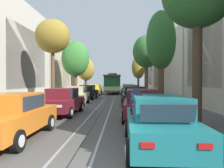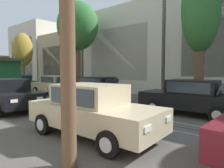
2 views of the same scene
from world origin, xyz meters
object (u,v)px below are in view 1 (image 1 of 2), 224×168
object	(u,v)px
parked_car_black_fourth_right	(131,92)
street_tree_kerb_left_second	(53,37)
parked_car_black_fourth_left	(87,92)
parked_car_teal_near_right	(159,122)
parked_car_maroon_second_right	(141,104)
street_tree_kerb_left_mid	(75,59)
street_tree_kerb_right_mid	(146,52)
street_tree_kerb_right_second	(161,42)
parked_car_beige_mid_left	(76,95)
parked_car_maroon_second_left	(62,101)
parked_car_beige_fifth_right	(131,90)
motorcycle_with_rider	(138,116)
street_tree_kerb_left_fourth	(86,69)
parked_car_black_mid_right	(134,96)
parked_car_green_sixth_right	(128,89)
parked_car_yellow_fifth_left	(94,90)
parked_car_orange_near_left	(13,116)
cable_car_trolley	(113,83)
street_tree_kerb_right_fourth	(138,68)

from	to	relation	value
parked_car_black_fourth_right	street_tree_kerb_left_second	bearing A→B (deg)	-138.93
parked_car_black_fourth_left	street_tree_kerb_left_second	xyz separation A→B (m)	(-1.73, -7.17, 4.84)
parked_car_teal_near_right	parked_car_maroon_second_right	size ratio (longest dim) A/B	0.99
street_tree_kerb_left_second	street_tree_kerb_left_mid	bearing A→B (deg)	90.69
parked_car_maroon_second_right	street_tree_kerb_right_mid	xyz separation A→B (m)	(2.23, 16.18, 5.00)
street_tree_kerb_right_second	parked_car_beige_mid_left	bearing A→B (deg)	172.00
parked_car_maroon_second_left	parked_car_beige_fifth_right	size ratio (longest dim) A/B	1.01
street_tree_kerb_right_mid	street_tree_kerb_right_second	bearing A→B (deg)	-90.38
street_tree_kerb_right_second	motorcycle_with_rider	bearing A→B (deg)	-104.46
parked_car_teal_near_right	motorcycle_with_rider	xyz separation A→B (m)	(-0.58, 0.33, 0.14)
parked_car_maroon_second_right	street_tree_kerb_left_second	bearing A→B (deg)	138.22
parked_car_maroon_second_left	motorcycle_with_rider	distance (m)	7.38
parked_car_black_fourth_left	parked_car_beige_fifth_right	size ratio (longest dim) A/B	1.01
motorcycle_with_rider	street_tree_kerb_left_mid	bearing A→B (deg)	107.46
street_tree_kerb_left_fourth	parked_car_black_mid_right	bearing A→B (deg)	-69.69
street_tree_kerb_left_second	parked_car_maroon_second_left	bearing A→B (deg)	-65.37
parked_car_black_fourth_left	street_tree_kerb_right_second	world-z (taller)	street_tree_kerb_right_second
parked_car_green_sixth_right	street_tree_kerb_left_fourth	size ratio (longest dim) A/B	0.73
parked_car_beige_mid_left	street_tree_kerb_left_fourth	bearing A→B (deg)	96.64
parked_car_yellow_fifth_left	street_tree_kerb_left_fourth	world-z (taller)	street_tree_kerb_left_fourth
street_tree_kerb_right_second	motorcycle_with_rider	distance (m)	11.70
parked_car_beige_mid_left	motorcycle_with_rider	world-z (taller)	motorcycle_with_rider
motorcycle_with_rider	parked_car_orange_near_left	bearing A→B (deg)	171.91
street_tree_kerb_left_mid	street_tree_kerb_right_second	size ratio (longest dim) A/B	0.92
parked_car_beige_mid_left	parked_car_green_sixth_right	bearing A→B (deg)	72.29
parked_car_green_sixth_right	cable_car_trolley	distance (m)	2.69
parked_car_maroon_second_right	street_tree_kerb_right_fourth	world-z (taller)	street_tree_kerb_right_fourth
parked_car_teal_near_right	parked_car_beige_fifth_right	distance (m)	21.75
parked_car_beige_mid_left	parked_car_beige_fifth_right	bearing A→B (deg)	62.25
parked_car_orange_near_left	parked_car_maroon_second_left	bearing A→B (deg)	87.79
parked_car_maroon_second_left	parked_car_black_fourth_left	xyz separation A→B (m)	(-0.26, 11.52, 0.00)
street_tree_kerb_left_mid	street_tree_kerb_left_fourth	distance (m)	9.37
parked_car_maroon_second_left	cable_car_trolley	world-z (taller)	cable_car_trolley
parked_car_beige_fifth_right	parked_car_green_sixth_right	distance (m)	5.91
street_tree_kerb_left_fourth	street_tree_kerb_right_fourth	bearing A→B (deg)	8.89
parked_car_black_mid_right	street_tree_kerb_left_fourth	xyz separation A→B (m)	(-6.96, 18.81, 3.24)
street_tree_kerb_left_second	motorcycle_with_rider	bearing A→B (deg)	-59.81
street_tree_kerb_left_second	cable_car_trolley	distance (m)	18.52
street_tree_kerb_left_second	parked_car_black_fourth_left	bearing A→B (deg)	76.45
parked_car_orange_near_left	parked_car_yellow_fifth_left	xyz separation A→B (m)	(0.04, 22.97, 0.00)
parked_car_black_mid_right	parked_car_green_sixth_right	xyz separation A→B (m)	(0.12, 17.06, 0.00)
parked_car_orange_near_left	parked_car_teal_near_right	xyz separation A→B (m)	(4.89, -0.94, 0.00)
parked_car_beige_mid_left	parked_car_black_fourth_left	bearing A→B (deg)	89.78
parked_car_beige_fifth_right	street_tree_kerb_right_mid	world-z (taller)	street_tree_kerb_right_mid
street_tree_kerb_left_mid	cable_car_trolley	bearing A→B (deg)	62.00
cable_car_trolley	parked_car_maroon_second_right	bearing A→B (deg)	-84.31
parked_car_yellow_fifth_left	street_tree_kerb_left_mid	distance (m)	5.90
parked_car_black_mid_right	street_tree_kerb_right_mid	world-z (taller)	street_tree_kerb_right_mid
parked_car_black_fourth_right	cable_car_trolley	size ratio (longest dim) A/B	0.48
parked_car_orange_near_left	street_tree_kerb_left_mid	bearing A→B (deg)	95.65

